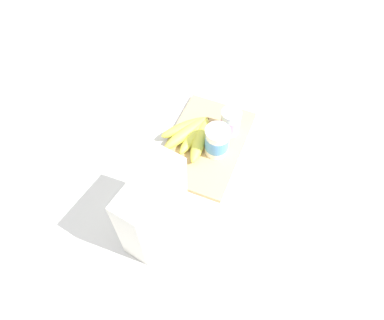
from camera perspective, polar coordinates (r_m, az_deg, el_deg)
The scene contains 6 objects.
ground_plane at distance 1.12m, azimuth 2.14°, elevation 2.44°, with size 2.40×2.40×0.00m, color silver.
cutting_board at distance 1.12m, azimuth 2.15°, elevation 2.66°, with size 0.36×0.23×0.01m, color tan.
cereal_box at distance 0.87m, azimuth -6.32°, elevation -7.72°, with size 0.19×0.08×0.25m, color white.
yogurt_cup_front at distance 1.11m, azimuth 6.23°, elevation 6.13°, with size 0.06×0.06×0.09m.
yogurt_cup_back at distance 1.05m, azimuth 4.06°, elevation 3.05°, with size 0.08×0.08×0.10m.
banana_bunch at distance 1.11m, azimuth -0.14°, elevation 4.18°, with size 0.19×0.16×0.04m.
Camera 1 is at (0.64, 0.22, 0.90)m, focal length 32.96 mm.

